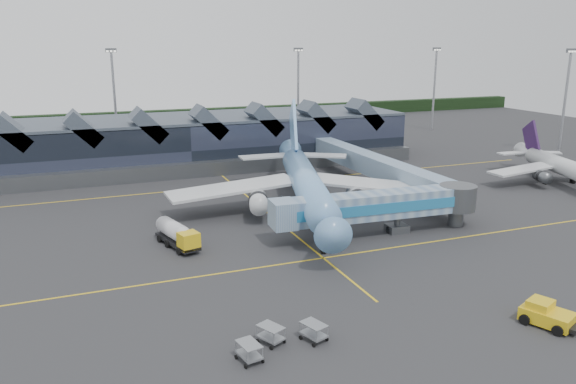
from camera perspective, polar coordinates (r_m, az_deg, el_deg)
name	(u,v)px	position (r m, az deg, el deg)	size (l,w,h in m)	color
ground	(296,236)	(70.61, 0.86, -4.51)	(260.00, 260.00, 0.00)	#28282B
taxi_stripes	(270,214)	(79.48, -1.88, -2.28)	(120.00, 60.00, 0.01)	yellow
tree_line_far	(158,117)	(174.79, -13.09, 7.41)	(260.00, 4.00, 4.00)	black
terminal	(181,141)	(112.37, -10.82, 5.08)	(90.00, 22.25, 12.52)	black
light_masts	(278,92)	(133.22, -1.06, 10.13)	(132.40, 42.56, 22.45)	gray
main_airliner	(305,181)	(80.17, 1.77, 1.09)	(38.50, 45.25, 14.80)	#75A4EE
regional_jet	(560,166)	(107.08, 25.95, 2.42)	(25.43, 28.37, 9.88)	silver
jet_bridge	(389,205)	(71.77, 10.24, -1.32)	(27.95, 5.57, 5.61)	#6583A8
fuel_truck	(176,233)	(68.06, -11.30, -4.11)	(4.13, 8.65, 2.89)	black
pushback_tug	(547,315)	(53.91, 24.81, -11.25)	(4.18, 5.12, 2.06)	yellow
baggage_carts	(279,338)	(45.82, -0.96, -14.63)	(7.68, 4.32, 1.49)	#919499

